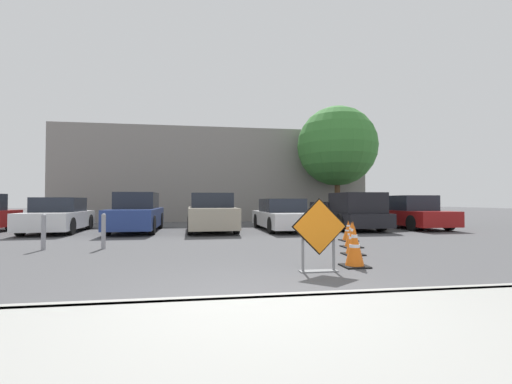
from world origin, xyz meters
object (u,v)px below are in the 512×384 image
object	(u,v)px
parked_car_fourth	(212,214)
parked_car_sixth	(411,213)
traffic_cone_third	(351,235)
parked_car_second	(59,216)
traffic_cone_nearest	(355,246)
parked_car_third	(137,214)
bollard_second	(44,231)
road_closed_sign	(319,233)
traffic_cone_fourth	(348,231)
bollard_nearest	(104,230)
parked_car_fifth	(282,215)
pickup_truck	(349,213)
traffic_cone_second	(353,238)

from	to	relation	value
parked_car_fourth	parked_car_sixth	distance (m)	9.08
traffic_cone_third	parked_car_second	bearing A→B (deg)	148.89
traffic_cone_nearest	parked_car_third	xyz separation A→B (m)	(-5.59, 8.33, 0.35)
traffic_cone_third	bollard_second	xyz separation A→B (m)	(-8.05, 0.69, 0.16)
road_closed_sign	parked_car_sixth	distance (m)	11.28
traffic_cone_fourth	bollard_second	bearing A→B (deg)	-175.12
traffic_cone_fourth	parked_car_third	bearing A→B (deg)	149.22
parked_car_fourth	bollard_nearest	world-z (taller)	parked_car_fourth
parked_car_sixth	traffic_cone_fourth	bearing A→B (deg)	39.23
traffic_cone_nearest	parked_car_fifth	distance (m)	8.18
parked_car_fourth	bollard_nearest	distance (m)	5.46
parked_car_fourth	traffic_cone_fourth	bearing A→B (deg)	135.11
traffic_cone_nearest	pickup_truck	distance (m)	8.91
parked_car_second	parked_car_fourth	bearing A→B (deg)	170.68
traffic_cone_nearest	pickup_truck	size ratio (longest dim) A/B	0.15
parked_car_third	parked_car_sixth	distance (m)	12.10
road_closed_sign	traffic_cone_second	size ratio (longest dim) A/B	1.67
road_closed_sign	parked_car_third	distance (m)	9.92
parked_car_fourth	bollard_second	xyz separation A→B (m)	(-4.38, -4.61, -0.24)
traffic_cone_nearest	parked_car_sixth	bearing A→B (deg)	51.52
traffic_cone_third	parked_car_third	bearing A→B (deg)	139.42
parked_car_fifth	traffic_cone_third	bearing A→B (deg)	94.49
road_closed_sign	pickup_truck	bearing A→B (deg)	63.20
road_closed_sign	parked_car_third	size ratio (longest dim) A/B	0.28
traffic_cone_second	parked_car_fourth	distance (m)	7.25
road_closed_sign	bollard_nearest	size ratio (longest dim) A/B	1.41
parked_car_fifth	bollard_second	distance (m)	8.87
parked_car_fourth	pickup_truck	world-z (taller)	pickup_truck
parked_car_third	parked_car_fourth	size ratio (longest dim) A/B	1.12
traffic_cone_fourth	bollard_second	size ratio (longest dim) A/B	0.69
parked_car_second	parked_car_sixth	bearing A→B (deg)	175.00
parked_car_fifth	parked_car_sixth	distance (m)	6.05
traffic_cone_nearest	parked_car_fourth	world-z (taller)	parked_car_fourth
pickup_truck	parked_car_fourth	bearing A→B (deg)	1.90
parked_car_fourth	pickup_truck	bearing A→B (deg)	-179.46
parked_car_second	traffic_cone_nearest	bearing A→B (deg)	131.58
traffic_cone_nearest	parked_car_fifth	size ratio (longest dim) A/B	0.17
traffic_cone_nearest	bollard_second	bearing A→B (deg)	154.69
parked_car_second	parked_car_third	distance (m)	3.03
parked_car_second	parked_car_third	bearing A→B (deg)	173.56
road_closed_sign	bollard_nearest	world-z (taller)	road_closed_sign
parked_car_second	bollard_nearest	size ratio (longest dim) A/B	4.60
parked_car_sixth	bollard_second	world-z (taller)	parked_car_sixth
parked_car_fifth	parked_car_sixth	bearing A→B (deg)	178.11
parked_car_third	road_closed_sign	bearing A→B (deg)	117.23
parked_car_sixth	bollard_nearest	bearing A→B (deg)	20.88
traffic_cone_second	bollard_second	bearing A→B (deg)	165.80
parked_car_third	parked_car_sixth	bearing A→B (deg)	177.88
traffic_cone_second	parked_car_fourth	world-z (taller)	parked_car_fourth
traffic_cone_second	traffic_cone_fourth	distance (m)	2.84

